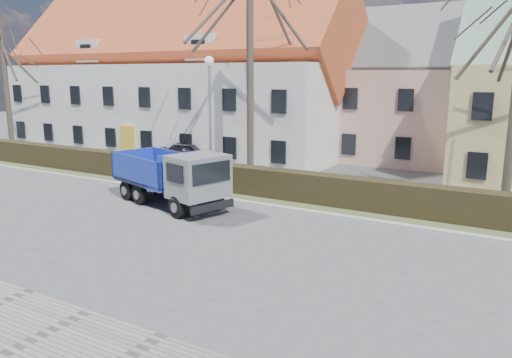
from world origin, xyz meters
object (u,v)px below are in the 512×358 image
Objects in this scene: dump_truck at (167,176)px; streetlight at (210,121)px; cart_frame at (154,189)px; parked_car_a at (192,153)px.

dump_truck is 0.97× the size of streetlight.
cart_frame is 8.12m from parked_car_a.
parked_car_a is at bearing 114.59° from cart_frame.
cart_frame is at bearing -161.97° from parked_car_a.
streetlight is 4.48m from cart_frame.
streetlight is 6.59m from parked_car_a.
dump_truck is 4.64m from streetlight.
parked_car_a reaches higher than cart_frame.
streetlight is at bearing -140.15° from parked_car_a.
streetlight is 1.53× the size of parked_car_a.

